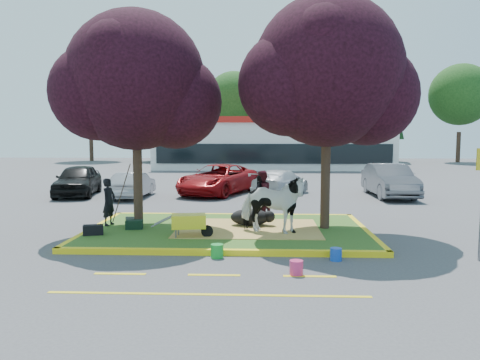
{
  "coord_description": "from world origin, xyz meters",
  "views": [
    {
      "loc": [
        0.96,
        -13.73,
        2.94
      ],
      "look_at": [
        0.34,
        0.5,
        1.55
      ],
      "focal_mm": 35.0,
      "sensor_mm": 36.0,
      "label": 1
    }
  ],
  "objects_px": {
    "bucket_green": "(217,251)",
    "car_silver": "(133,185)",
    "cow": "(272,205)",
    "bucket_blue": "(336,254)",
    "calf": "(250,217)",
    "bucket_pink": "(296,268)",
    "wheelbarrow": "(189,221)",
    "handler": "(109,202)",
    "car_black": "(78,180)"
  },
  "relations": [
    {
      "from": "cow",
      "to": "bucket_blue",
      "type": "relative_size",
      "value": 6.6
    },
    {
      "from": "bucket_green",
      "to": "car_black",
      "type": "height_order",
      "value": "car_black"
    },
    {
      "from": "car_black",
      "to": "wheelbarrow",
      "type": "bearing_deg",
      "value": -63.92
    },
    {
      "from": "cow",
      "to": "handler",
      "type": "xyz_separation_m",
      "value": [
        -4.99,
        1.02,
        -0.1
      ]
    },
    {
      "from": "handler",
      "to": "car_black",
      "type": "xyz_separation_m",
      "value": [
        -4.16,
        8.05,
        -0.13
      ]
    },
    {
      "from": "wheelbarrow",
      "to": "car_silver",
      "type": "height_order",
      "value": "car_silver"
    },
    {
      "from": "cow",
      "to": "car_black",
      "type": "xyz_separation_m",
      "value": [
        -9.15,
        9.07,
        -0.23
      ]
    },
    {
      "from": "handler",
      "to": "car_black",
      "type": "relative_size",
      "value": 0.33
    },
    {
      "from": "cow",
      "to": "bucket_pink",
      "type": "relative_size",
      "value": 6.38
    },
    {
      "from": "wheelbarrow",
      "to": "car_black",
      "type": "relative_size",
      "value": 0.38
    },
    {
      "from": "car_silver",
      "to": "calf",
      "type": "bearing_deg",
      "value": 129.93
    },
    {
      "from": "bucket_green",
      "to": "car_silver",
      "type": "bearing_deg",
      "value": 115.13
    },
    {
      "from": "calf",
      "to": "cow",
      "type": "bearing_deg",
      "value": -84.34
    },
    {
      "from": "cow",
      "to": "calf",
      "type": "distance_m",
      "value": 1.4
    },
    {
      "from": "wheelbarrow",
      "to": "handler",
      "type": "bearing_deg",
      "value": 140.69
    },
    {
      "from": "car_black",
      "to": "bucket_green",
      "type": "bearing_deg",
      "value": -64.63
    },
    {
      "from": "cow",
      "to": "car_black",
      "type": "distance_m",
      "value": 12.88
    },
    {
      "from": "handler",
      "to": "bucket_pink",
      "type": "distance_m",
      "value": 7.05
    },
    {
      "from": "car_black",
      "to": "bucket_blue",
      "type": "bearing_deg",
      "value": -56.39
    },
    {
      "from": "cow",
      "to": "calf",
      "type": "bearing_deg",
      "value": 47.66
    },
    {
      "from": "handler",
      "to": "wheelbarrow",
      "type": "xyz_separation_m",
      "value": [
        2.72,
        -1.57,
        -0.3
      ]
    },
    {
      "from": "calf",
      "to": "handler",
      "type": "xyz_separation_m",
      "value": [
        -4.36,
        -0.09,
        0.46
      ]
    },
    {
      "from": "calf",
      "to": "bucket_pink",
      "type": "height_order",
      "value": "calf"
    },
    {
      "from": "bucket_green",
      "to": "bucket_blue",
      "type": "xyz_separation_m",
      "value": [
        2.81,
        -0.13,
        -0.01
      ]
    },
    {
      "from": "wheelbarrow",
      "to": "calf",
      "type": "bearing_deg",
      "value": 36.34
    },
    {
      "from": "cow",
      "to": "wheelbarrow",
      "type": "bearing_deg",
      "value": 121.83
    },
    {
      "from": "calf",
      "to": "bucket_pink",
      "type": "bearing_deg",
      "value": -100.62
    },
    {
      "from": "cow",
      "to": "car_black",
      "type": "height_order",
      "value": "cow"
    },
    {
      "from": "cow",
      "to": "bucket_pink",
      "type": "xyz_separation_m",
      "value": [
        0.44,
        -3.42,
        -0.82
      ]
    },
    {
      "from": "bucket_pink",
      "to": "car_silver",
      "type": "height_order",
      "value": "car_silver"
    },
    {
      "from": "bucket_blue",
      "to": "bucket_green",
      "type": "bearing_deg",
      "value": 177.27
    },
    {
      "from": "cow",
      "to": "car_silver",
      "type": "distance_m",
      "value": 10.47
    },
    {
      "from": "bucket_green",
      "to": "bucket_pink",
      "type": "xyz_separation_m",
      "value": [
        1.79,
        -1.3,
        -0.01
      ]
    },
    {
      "from": "cow",
      "to": "bucket_green",
      "type": "bearing_deg",
      "value": 165.54
    },
    {
      "from": "handler",
      "to": "bucket_blue",
      "type": "xyz_separation_m",
      "value": [
        6.44,
        -3.27,
        -0.73
      ]
    },
    {
      "from": "car_black",
      "to": "car_silver",
      "type": "distance_m",
      "value": 2.96
    },
    {
      "from": "bucket_pink",
      "to": "wheelbarrow",
      "type": "bearing_deg",
      "value": 133.35
    },
    {
      "from": "wheelbarrow",
      "to": "bucket_blue",
      "type": "relative_size",
      "value": 5.58
    },
    {
      "from": "wheelbarrow",
      "to": "car_silver",
      "type": "relative_size",
      "value": 0.46
    },
    {
      "from": "bucket_pink",
      "to": "car_silver",
      "type": "bearing_deg",
      "value": 119.66
    },
    {
      "from": "calf",
      "to": "car_silver",
      "type": "bearing_deg",
      "value": 103.92
    },
    {
      "from": "handler",
      "to": "bucket_pink",
      "type": "bearing_deg",
      "value": -113.04
    },
    {
      "from": "calf",
      "to": "car_black",
      "type": "bearing_deg",
      "value": 113.0
    },
    {
      "from": "car_silver",
      "to": "cow",
      "type": "bearing_deg",
      "value": 128.92
    },
    {
      "from": "wheelbarrow",
      "to": "bucket_blue",
      "type": "distance_m",
      "value": 4.11
    },
    {
      "from": "cow",
      "to": "bucket_blue",
      "type": "bearing_deg",
      "value": -129.13
    },
    {
      "from": "car_black",
      "to": "car_silver",
      "type": "xyz_separation_m",
      "value": [
        2.87,
        -0.7,
        -0.15
      ]
    },
    {
      "from": "bucket_pink",
      "to": "bucket_blue",
      "type": "height_order",
      "value": "bucket_pink"
    },
    {
      "from": "handler",
      "to": "wheelbarrow",
      "type": "bearing_deg",
      "value": -103.8
    },
    {
      "from": "cow",
      "to": "handler",
      "type": "height_order",
      "value": "cow"
    }
  ]
}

